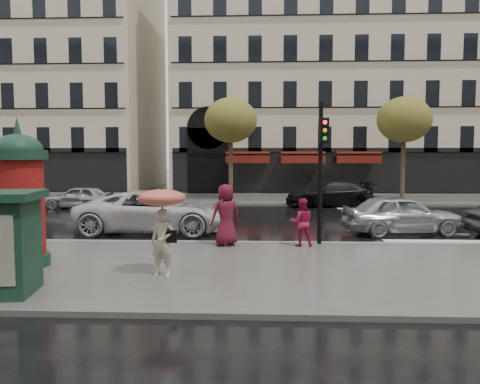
{
  "coord_description": "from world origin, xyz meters",
  "views": [
    {
      "loc": [
        -0.1,
        -12.21,
        2.98
      ],
      "look_at": [
        -0.69,
        1.5,
        1.89
      ],
      "focal_mm": 35.0,
      "sensor_mm": 36.0,
      "label": 1
    }
  ],
  "objects_px": {
    "morris_column": "(20,195)",
    "car_white": "(154,212)",
    "woman_umbrella": "(162,217)",
    "car_far_silver": "(79,197)",
    "car_silver": "(401,214)",
    "traffic_light": "(321,159)",
    "woman_red": "(302,222)",
    "man_burgundy": "(226,215)",
    "car_black": "(329,194)"
  },
  "relations": [
    {
      "from": "morris_column",
      "to": "car_white",
      "type": "relative_size",
      "value": 0.66
    },
    {
      "from": "woman_umbrella",
      "to": "car_far_silver",
      "type": "relative_size",
      "value": 0.57
    },
    {
      "from": "car_silver",
      "to": "traffic_light",
      "type": "bearing_deg",
      "value": 121.72
    },
    {
      "from": "morris_column",
      "to": "car_silver",
      "type": "height_order",
      "value": "morris_column"
    },
    {
      "from": "woman_red",
      "to": "traffic_light",
      "type": "relative_size",
      "value": 0.33
    },
    {
      "from": "morris_column",
      "to": "car_far_silver",
      "type": "relative_size",
      "value": 1.03
    },
    {
      "from": "man_burgundy",
      "to": "morris_column",
      "type": "xyz_separation_m",
      "value": [
        -5.06,
        -2.98,
        0.86
      ]
    },
    {
      "from": "traffic_light",
      "to": "car_far_silver",
      "type": "xyz_separation_m",
      "value": [
        -11.97,
        10.48,
        -2.23
      ]
    },
    {
      "from": "woman_red",
      "to": "car_black",
      "type": "distance_m",
      "value": 12.89
    },
    {
      "from": "car_black",
      "to": "car_far_silver",
      "type": "xyz_separation_m",
      "value": [
        -14.04,
        -1.8,
        -0.1
      ]
    },
    {
      "from": "car_far_silver",
      "to": "man_burgundy",
      "type": "bearing_deg",
      "value": 44.94
    },
    {
      "from": "morris_column",
      "to": "traffic_light",
      "type": "xyz_separation_m",
      "value": [
        8.08,
        3.29,
        0.91
      ]
    },
    {
      "from": "car_silver",
      "to": "morris_column",
      "type": "bearing_deg",
      "value": 110.3
    },
    {
      "from": "car_black",
      "to": "car_silver",
      "type": "bearing_deg",
      "value": -0.12
    },
    {
      "from": "woman_red",
      "to": "morris_column",
      "type": "relative_size",
      "value": 0.39
    },
    {
      "from": "traffic_light",
      "to": "car_black",
      "type": "bearing_deg",
      "value": 80.46
    },
    {
      "from": "woman_red",
      "to": "man_burgundy",
      "type": "distance_m",
      "value": 2.4
    },
    {
      "from": "car_silver",
      "to": "car_far_silver",
      "type": "height_order",
      "value": "car_silver"
    },
    {
      "from": "morris_column",
      "to": "car_silver",
      "type": "relative_size",
      "value": 0.87
    },
    {
      "from": "man_burgundy",
      "to": "car_far_silver",
      "type": "height_order",
      "value": "man_burgundy"
    },
    {
      "from": "woman_umbrella",
      "to": "traffic_light",
      "type": "height_order",
      "value": "traffic_light"
    },
    {
      "from": "man_burgundy",
      "to": "morris_column",
      "type": "relative_size",
      "value": 0.51
    },
    {
      "from": "man_burgundy",
      "to": "morris_column",
      "type": "distance_m",
      "value": 5.94
    },
    {
      "from": "woman_umbrella",
      "to": "woman_red",
      "type": "distance_m",
      "value": 5.27
    },
    {
      "from": "man_burgundy",
      "to": "traffic_light",
      "type": "height_order",
      "value": "traffic_light"
    },
    {
      "from": "car_white",
      "to": "car_black",
      "type": "height_order",
      "value": "car_white"
    },
    {
      "from": "morris_column",
      "to": "car_white",
      "type": "height_order",
      "value": "morris_column"
    },
    {
      "from": "car_white",
      "to": "woman_umbrella",
      "type": "bearing_deg",
      "value": -165.52
    },
    {
      "from": "man_burgundy",
      "to": "woman_red",
      "type": "bearing_deg",
      "value": 155.81
    },
    {
      "from": "morris_column",
      "to": "car_white",
      "type": "bearing_deg",
      "value": 70.83
    },
    {
      "from": "car_white",
      "to": "car_black",
      "type": "relative_size",
      "value": 1.15
    },
    {
      "from": "woman_red",
      "to": "car_black",
      "type": "height_order",
      "value": "woman_red"
    },
    {
      "from": "traffic_light",
      "to": "car_white",
      "type": "xyz_separation_m",
      "value": [
        -5.99,
        2.72,
        -2.05
      ]
    },
    {
      "from": "car_silver",
      "to": "car_far_silver",
      "type": "relative_size",
      "value": 1.18
    },
    {
      "from": "car_black",
      "to": "car_white",
      "type": "bearing_deg",
      "value": -48.09
    },
    {
      "from": "woman_umbrella",
      "to": "traffic_light",
      "type": "xyz_separation_m",
      "value": [
        4.24,
        4.11,
        1.34
      ]
    },
    {
      "from": "woman_umbrella",
      "to": "car_white",
      "type": "xyz_separation_m",
      "value": [
        -1.75,
        6.82,
        -0.71
      ]
    },
    {
      "from": "morris_column",
      "to": "car_black",
      "type": "bearing_deg",
      "value": 56.92
    },
    {
      "from": "woman_umbrella",
      "to": "car_black",
      "type": "distance_m",
      "value": 17.58
    },
    {
      "from": "woman_umbrella",
      "to": "morris_column",
      "type": "xyz_separation_m",
      "value": [
        -3.84,
        0.81,
        0.43
      ]
    },
    {
      "from": "car_white",
      "to": "car_black",
      "type": "xyz_separation_m",
      "value": [
        8.06,
        9.57,
        -0.08
      ]
    },
    {
      "from": "traffic_light",
      "to": "car_white",
      "type": "distance_m",
      "value": 6.89
    },
    {
      "from": "morris_column",
      "to": "car_far_silver",
      "type": "bearing_deg",
      "value": 105.77
    },
    {
      "from": "traffic_light",
      "to": "car_silver",
      "type": "distance_m",
      "value": 4.85
    },
    {
      "from": "morris_column",
      "to": "car_black",
      "type": "distance_m",
      "value": 18.63
    },
    {
      "from": "woman_red",
      "to": "traffic_light",
      "type": "xyz_separation_m",
      "value": [
        0.63,
        0.31,
        1.99
      ]
    },
    {
      "from": "woman_red",
      "to": "car_silver",
      "type": "distance_m",
      "value": 5.06
    },
    {
      "from": "morris_column",
      "to": "woman_red",
      "type": "bearing_deg",
      "value": 21.79
    },
    {
      "from": "morris_column",
      "to": "traffic_light",
      "type": "relative_size",
      "value": 0.85
    },
    {
      "from": "man_burgundy",
      "to": "car_far_silver",
      "type": "xyz_separation_m",
      "value": [
        -8.95,
        10.8,
        -0.46
      ]
    }
  ]
}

